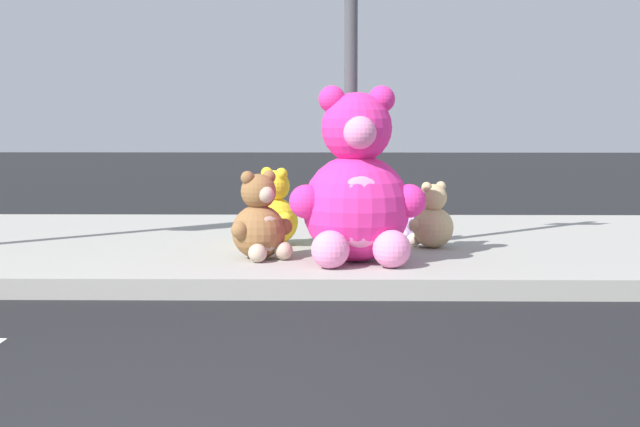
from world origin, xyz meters
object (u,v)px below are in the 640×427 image
plush_tan (432,221)px  plush_lavender (419,220)px  sign_pole (351,46)px  plush_lime (345,214)px  plush_brown (260,224)px  plush_pink_large (357,192)px  plush_yellow (273,214)px

plush_tan → plush_lavender: (-0.07, 0.44, -0.04)m
plush_tan → plush_lavender: size_ratio=1.19×
sign_pole → plush_lime: sign_pole is taller
plush_brown → plush_tan: bearing=25.5°
plush_brown → sign_pole: bearing=30.8°
plush_pink_large → plush_lime: plush_pink_large is taller
plush_yellow → plush_lime: (0.63, 0.35, -0.04)m
plush_pink_large → plush_yellow: plush_pink_large is taller
plush_yellow → plush_lime: plush_yellow is taller
plush_pink_large → plush_yellow: 1.25m
sign_pole → plush_tan: size_ratio=5.60×
sign_pole → plush_pink_large: sign_pole is taller
plush_yellow → plush_brown: size_ratio=0.97×
plush_lavender → plush_lime: 0.68m
sign_pole → plush_lavender: 1.77m
plush_pink_large → plush_yellow: bearing=126.1°
plush_yellow → plush_brown: bearing=-93.2°
sign_pole → plush_lavender: size_ratio=6.69×
plush_yellow → plush_lime: size_ratio=1.15×
plush_lime → plush_tan: bearing=-33.4°
plush_lime → plush_brown: bearing=-120.2°
plush_pink_large → plush_yellow: size_ratio=2.00×
plush_lime → sign_pole: bearing=-86.8°
plush_tan → plush_lime: size_ratio=0.96×
plush_brown → plush_lavender: bearing=39.6°
plush_pink_large → plush_tan: size_ratio=2.39×
sign_pole → plush_brown: sign_pole is taller
plush_lavender → plush_lime: (-0.67, 0.05, 0.05)m
plush_brown → plush_lime: 1.36m
sign_pole → plush_lime: size_ratio=5.40×
sign_pole → plush_lavender: sign_pole is taller
plush_yellow → plush_lime: bearing=28.9°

